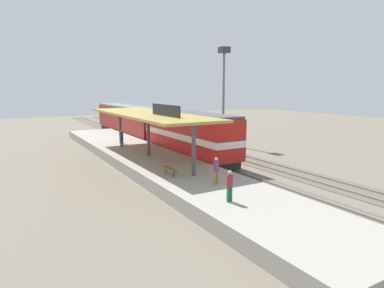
% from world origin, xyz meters
% --- Properties ---
extents(ground_plane, '(120.00, 120.00, 0.00)m').
position_xyz_m(ground_plane, '(2.00, 0.00, 0.00)').
color(ground_plane, '#706656').
extents(track_near, '(3.20, 110.00, 0.16)m').
position_xyz_m(track_near, '(0.00, 0.00, 0.03)').
color(track_near, '#5F5649').
rests_on(track_near, ground).
extents(track_far, '(3.20, 110.00, 0.16)m').
position_xyz_m(track_far, '(4.60, 0.00, 0.03)').
color(track_far, '#5F5649').
rests_on(track_far, ground).
extents(platform, '(6.00, 44.00, 0.90)m').
position_xyz_m(platform, '(-4.60, 0.00, 0.45)').
color(platform, '#9E998E').
rests_on(platform, ground).
extents(station_canopy, '(5.20, 18.00, 4.70)m').
position_xyz_m(station_canopy, '(-4.60, -0.09, 4.53)').
color(station_canopy, '#47474C').
rests_on(station_canopy, platform).
extents(platform_bench, '(0.44, 1.70, 0.50)m').
position_xyz_m(platform_bench, '(-6.00, -7.08, 1.34)').
color(platform_bench, '#333338').
rests_on(platform_bench, platform).
extents(locomotive, '(2.93, 14.43, 4.44)m').
position_xyz_m(locomotive, '(0.00, 1.04, 2.41)').
color(locomotive, '#28282D').
rests_on(locomotive, track_near).
extents(passenger_carriage_single, '(2.90, 20.00, 4.24)m').
position_xyz_m(passenger_carriage_single, '(0.00, 19.04, 2.31)').
color(passenger_carriage_single, '#28282D').
rests_on(passenger_carriage_single, track_near).
extents(light_mast, '(1.10, 1.10, 11.70)m').
position_xyz_m(light_mast, '(7.80, 6.17, 8.40)').
color(light_mast, slate).
rests_on(light_mast, ground).
extents(person_waiting, '(0.34, 0.34, 1.71)m').
position_xyz_m(person_waiting, '(-4.43, -10.49, 1.85)').
color(person_waiting, olive).
rests_on(person_waiting, platform).
extents(person_walking, '(0.34, 0.34, 1.71)m').
position_xyz_m(person_walking, '(-5.19, 5.82, 1.85)').
color(person_walking, '#4C4C51').
rests_on(person_walking, platform).
extents(person_boarding, '(0.34, 0.34, 1.71)m').
position_xyz_m(person_boarding, '(-5.66, -13.61, 1.85)').
color(person_boarding, '#23603D').
rests_on(person_boarding, platform).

